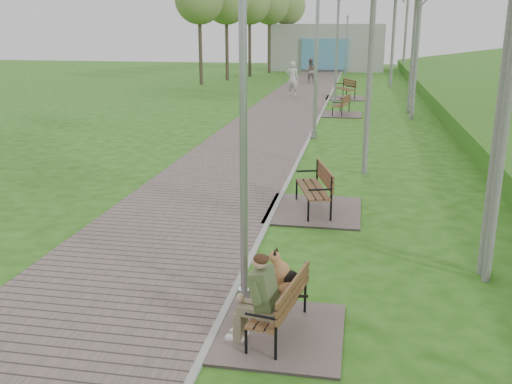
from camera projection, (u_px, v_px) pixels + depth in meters
walkway at (275, 121)px, 23.79m from camera, size 3.50×67.00×0.04m
kerb at (317, 122)px, 23.49m from camera, size 0.10×67.00×0.05m
building_north at (327, 47)px, 51.03m from camera, size 10.00×5.20×4.00m
bench_main at (274, 308)px, 7.24m from camera, size 1.61×1.78×1.40m
bench_second at (313, 201)px, 12.20m from camera, size 1.97×2.19×1.21m
bench_third at (341, 110)px, 25.48m from camera, size 1.79×1.98×1.10m
bench_far at (345, 94)px, 31.26m from camera, size 2.07×2.30×1.27m
lamp_post_near at (244, 163)px, 7.55m from camera, size 0.17×0.17×4.47m
lamp_post_second at (316, 68)px, 19.47m from camera, size 0.20×0.20×5.21m
lamp_post_third at (337, 55)px, 28.23m from camera, size 0.20×0.20×5.24m
lamp_post_far at (346, 48)px, 45.00m from camera, size 0.18×0.18×4.61m
pedestrian_near at (293, 79)px, 32.23m from camera, size 0.74×0.51×1.93m
pedestrian_far at (310, 71)px, 39.41m from camera, size 0.91×0.76×1.69m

